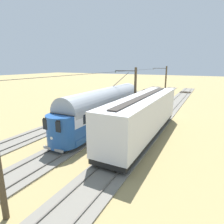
% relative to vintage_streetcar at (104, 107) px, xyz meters
% --- Properties ---
extents(ground_plane, '(220.00, 220.00, 0.00)m').
position_rel_vintage_streetcar_xyz_m(ground_plane, '(0.00, -1.44, -2.25)').
color(ground_plane, '#9E8956').
extents(track_streetcar_siding, '(2.80, 80.00, 0.18)m').
position_rel_vintage_streetcar_xyz_m(track_streetcar_siding, '(-4.82, -1.75, -2.20)').
color(track_streetcar_siding, slate).
rests_on(track_streetcar_siding, ground).
extents(track_adjacent_siding, '(2.80, 80.00, 0.18)m').
position_rel_vintage_streetcar_xyz_m(track_adjacent_siding, '(0.00, -1.75, -2.20)').
color(track_adjacent_siding, slate).
rests_on(track_adjacent_siding, ground).
extents(track_third_siding, '(2.80, 80.00, 0.18)m').
position_rel_vintage_streetcar_xyz_m(track_third_siding, '(4.82, -1.75, -2.20)').
color(track_third_siding, slate).
rests_on(track_third_siding, ground).
extents(vintage_streetcar, '(2.65, 16.20, 5.57)m').
position_rel_vintage_streetcar_xyz_m(vintage_streetcar, '(0.00, 0.00, 0.00)').
color(vintage_streetcar, '#1E4C93').
rests_on(vintage_streetcar, ground).
extents(boxcar_adjacent, '(2.96, 14.74, 3.85)m').
position_rel_vintage_streetcar_xyz_m(boxcar_adjacent, '(-4.82, 0.98, -0.09)').
color(boxcar_adjacent, silver).
rests_on(boxcar_adjacent, ground).
extents(catenary_pole_foreground, '(2.75, 0.28, 6.51)m').
position_rel_vintage_streetcar_xyz_m(catenary_pole_foreground, '(-2.46, -19.04, 1.16)').
color(catenary_pole_foreground, '#4C3D28').
rests_on(catenary_pole_foreground, ground).
extents(catenary_pole_mid_near, '(2.75, 0.28, 6.51)m').
position_rel_vintage_streetcar_xyz_m(catenary_pole_mid_near, '(-2.46, -2.71, 1.16)').
color(catenary_pole_mid_near, '#4C3D28').
rests_on(catenary_pole_mid_near, ground).
extents(overhead_wire_run, '(2.55, 52.99, 0.18)m').
position_rel_vintage_streetcar_xyz_m(overhead_wire_run, '(-0.04, 4.73, 3.71)').
color(overhead_wire_run, black).
rests_on(overhead_wire_run, ground).
extents(track_end_bumper, '(1.80, 0.60, 0.80)m').
position_rel_vintage_streetcar_xyz_m(track_end_bumper, '(4.82, -9.77, -1.85)').
color(track_end_bumper, '#B2A519').
rests_on(track_end_bumper, ground).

